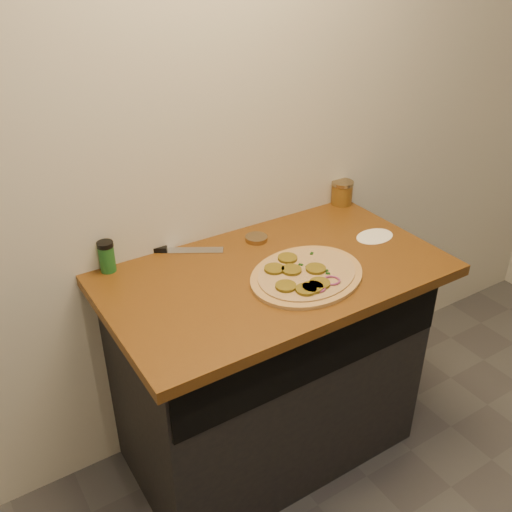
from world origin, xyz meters
TOP-DOWN VIEW (x-y plane):
  - cabinet at (0.00, 1.45)m, footprint 1.10×0.60m
  - countertop at (0.00, 1.42)m, footprint 1.20×0.70m
  - pizza at (0.06, 1.31)m, footprint 0.53×0.53m
  - chefs_knife at (-0.25, 1.73)m, footprint 0.30×0.20m
  - mason_jar_lid at (0.06, 1.63)m, footprint 0.10×0.10m
  - salsa_jar at (0.55, 1.72)m, footprint 0.09×0.09m
  - spice_shaker at (-0.49, 1.72)m, footprint 0.06×0.06m
  - flour_spill at (0.46, 1.41)m, footprint 0.17×0.17m

SIDE VIEW (x-z plane):
  - cabinet at x=0.00m, z-range 0.00..0.86m
  - countertop at x=0.00m, z-range 0.86..0.90m
  - flour_spill at x=0.46m, z-range 0.90..0.90m
  - chefs_knife at x=-0.25m, z-range 0.90..0.92m
  - mason_jar_lid at x=0.06m, z-range 0.90..0.92m
  - pizza at x=0.06m, z-range 0.90..0.93m
  - salsa_jar at x=0.55m, z-range 0.90..1.00m
  - spice_shaker at x=-0.49m, z-range 0.90..1.01m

